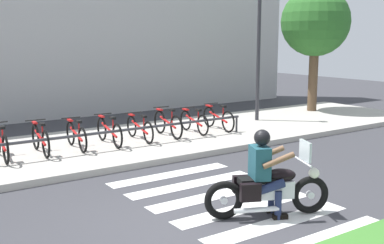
% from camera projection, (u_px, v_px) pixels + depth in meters
% --- Properties ---
extents(ground_plane, '(48.00, 48.00, 0.00)m').
position_uv_depth(ground_plane, '(196.00, 221.00, 7.48)').
color(ground_plane, '#38383D').
extents(sidewalk, '(24.00, 4.40, 0.15)m').
position_uv_depth(sidewalk, '(74.00, 150.00, 11.83)').
color(sidewalk, '#B7B2A8').
rests_on(sidewalk, ground).
extents(crosswalk_stripe_0, '(2.80, 0.40, 0.01)m').
position_uv_depth(crosswalk_stripe_0, '(318.00, 241.00, 6.74)').
color(crosswalk_stripe_0, white).
rests_on(crosswalk_stripe_0, ground).
extents(crosswalk_stripe_1, '(2.80, 0.40, 0.01)m').
position_uv_depth(crosswalk_stripe_1, '(278.00, 223.00, 7.39)').
color(crosswalk_stripe_1, white).
rests_on(crosswalk_stripe_1, ground).
extents(crosswalk_stripe_2, '(2.80, 0.40, 0.01)m').
position_uv_depth(crosswalk_stripe_2, '(245.00, 208.00, 8.04)').
color(crosswalk_stripe_2, white).
rests_on(crosswalk_stripe_2, ground).
extents(crosswalk_stripe_3, '(2.80, 0.40, 0.01)m').
position_uv_depth(crosswalk_stripe_3, '(216.00, 195.00, 8.69)').
color(crosswalk_stripe_3, white).
rests_on(crosswalk_stripe_3, ground).
extents(crosswalk_stripe_4, '(2.80, 0.40, 0.01)m').
position_uv_depth(crosswalk_stripe_4, '(192.00, 184.00, 9.34)').
color(crosswalk_stripe_4, white).
rests_on(crosswalk_stripe_4, ground).
extents(crosswalk_stripe_5, '(2.80, 0.40, 0.01)m').
position_uv_depth(crosswalk_stripe_5, '(170.00, 175.00, 9.98)').
color(crosswalk_stripe_5, white).
rests_on(crosswalk_stripe_5, ground).
extents(motorcycle, '(1.95, 1.01, 1.22)m').
position_uv_depth(motorcycle, '(269.00, 189.00, 7.59)').
color(motorcycle, black).
rests_on(motorcycle, ground).
extents(rider, '(0.76, 0.70, 1.44)m').
position_uv_depth(rider, '(264.00, 167.00, 7.51)').
color(rider, '#1E4C59').
rests_on(rider, ground).
extents(bicycle_0, '(0.48, 1.75, 0.80)m').
position_uv_depth(bicycle_0, '(1.00, 143.00, 10.61)').
color(bicycle_0, black).
rests_on(bicycle_0, sidewalk).
extents(bicycle_1, '(0.48, 1.64, 0.77)m').
position_uv_depth(bicycle_1, '(40.00, 139.00, 11.10)').
color(bicycle_1, black).
rests_on(bicycle_1, sidewalk).
extents(bicycle_2, '(0.48, 1.58, 0.75)m').
position_uv_depth(bicycle_2, '(76.00, 135.00, 11.59)').
color(bicycle_2, black).
rests_on(bicycle_2, sidewalk).
extents(bicycle_3, '(0.48, 1.72, 0.76)m').
position_uv_depth(bicycle_3, '(109.00, 131.00, 12.08)').
color(bicycle_3, black).
rests_on(bicycle_3, sidewalk).
extents(bicycle_4, '(0.48, 1.65, 0.72)m').
position_uv_depth(bicycle_4, '(140.00, 128.00, 12.57)').
color(bicycle_4, black).
rests_on(bicycle_4, sidewalk).
extents(bicycle_5, '(0.48, 1.64, 0.80)m').
position_uv_depth(bicycle_5, '(168.00, 124.00, 13.05)').
color(bicycle_5, black).
rests_on(bicycle_5, sidewalk).
extents(bicycle_6, '(0.48, 1.55, 0.72)m').
position_uv_depth(bicycle_6, '(194.00, 122.00, 13.55)').
color(bicycle_6, black).
rests_on(bicycle_6, sidewalk).
extents(bicycle_7, '(0.48, 1.64, 0.76)m').
position_uv_depth(bicycle_7, '(218.00, 118.00, 14.03)').
color(bicycle_7, black).
rests_on(bicycle_7, sidewalk).
extents(bike_rack, '(6.74, 0.07, 0.49)m').
position_uv_depth(bike_rack, '(135.00, 130.00, 11.86)').
color(bike_rack, '#333338').
rests_on(bike_rack, sidewalk).
extents(street_lamp, '(0.28, 0.28, 4.60)m').
position_uv_depth(street_lamp, '(259.00, 40.00, 15.29)').
color(street_lamp, '#2D2D33').
rests_on(street_lamp, ground).
extents(tree_near_rack, '(2.51, 2.51, 4.69)m').
position_uv_depth(tree_near_rack, '(316.00, 23.00, 17.25)').
color(tree_near_rack, brown).
rests_on(tree_near_rack, ground).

